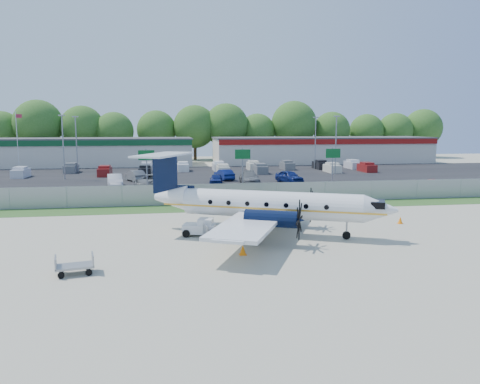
{
  "coord_description": "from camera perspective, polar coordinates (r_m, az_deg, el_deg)",
  "views": [
    {
      "loc": [
        -5.86,
        -30.78,
        7.62
      ],
      "look_at": [
        0.0,
        6.0,
        2.3
      ],
      "focal_mm": 35.0,
      "sensor_mm": 36.0,
      "label": 1
    }
  ],
  "objects": [
    {
      "name": "cone_nose",
      "position": [
        38.69,
        18.96,
        -3.28
      ],
      "size": [
        0.39,
        0.39,
        0.56
      ],
      "color": "orange",
      "rests_on": "ground"
    },
    {
      "name": "far_parking_rows",
      "position": [
        76.38,
        -4.61,
        2.38
      ],
      "size": [
        56.0,
        10.0,
        1.6
      ],
      "primitive_type": null,
      "color": "gray",
      "rests_on": "ground"
    },
    {
      "name": "parked_car_a",
      "position": [
        60.21,
        -14.98,
        0.58
      ],
      "size": [
        2.43,
        5.08,
        1.61
      ],
      "primitive_type": "imported",
      "rotation": [
        0.0,
        0.0,
        0.15
      ],
      "color": "silver",
      "rests_on": "ground"
    },
    {
      "name": "parked_car_d",
      "position": [
        61.25,
        1.16,
        0.98
      ],
      "size": [
        2.53,
        5.71,
        1.63
      ],
      "primitive_type": "imported",
      "rotation": [
        0.0,
        0.0,
        -0.04
      ],
      "color": "#595B5E",
      "rests_on": "ground"
    },
    {
      "name": "parked_car_e",
      "position": [
        62.94,
        6.02,
        1.13
      ],
      "size": [
        3.32,
        5.21,
        1.65
      ],
      "primitive_type": "imported",
      "rotation": [
        0.0,
        0.0,
        0.31
      ],
      "color": "navy",
      "rests_on": "ground"
    },
    {
      "name": "cone_starboard_wing",
      "position": [
        41.95,
        4.6,
        -2.02
      ],
      "size": [
        0.37,
        0.37,
        0.53
      ],
      "color": "orange",
      "rests_on": "ground"
    },
    {
      "name": "parked_car_g",
      "position": [
        65.84,
        -1.95,
        1.48
      ],
      "size": [
        2.59,
        4.81,
        1.51
      ],
      "primitive_type": "imported",
      "rotation": [
        0.0,
        0.0,
        3.37
      ],
      "color": "navy",
      "rests_on": "ground"
    },
    {
      "name": "perimeter_fence",
      "position": [
        45.64,
        -1.58,
        -0.21
      ],
      "size": [
        120.0,
        0.06,
        1.99
      ],
      "color": "gray",
      "rests_on": "ground"
    },
    {
      "name": "light_pole_ne",
      "position": [
        73.52,
        11.61,
        6.1
      ],
      "size": [
        0.9,
        0.35,
        9.09
      ],
      "color": "gray",
      "rests_on": "ground"
    },
    {
      "name": "road_car_west",
      "position": [
        51.06,
        -24.49,
        -1.19
      ],
      "size": [
        4.59,
        2.24,
        1.45
      ],
      "primitive_type": "imported",
      "rotation": [
        0.0,
        0.0,
        1.74
      ],
      "color": "black",
      "rests_on": "ground"
    },
    {
      "name": "light_pole_sw",
      "position": [
        80.07,
        -19.33,
        5.96
      ],
      "size": [
        0.9,
        0.35,
        9.09
      ],
      "color": "gray",
      "rests_on": "ground"
    },
    {
      "name": "building_east",
      "position": [
        98.2,
        9.93,
        5.09
      ],
      "size": [
        44.4,
        12.4,
        5.24
      ],
      "color": "silver",
      "rests_on": "ground"
    },
    {
      "name": "sign_mid",
      "position": [
        54.56,
        0.32,
        3.92
      ],
      "size": [
        1.8,
        0.26,
        5.0
      ],
      "color": "gray",
      "rests_on": "ground"
    },
    {
      "name": "light_pole_nw",
      "position": [
        70.25,
        -20.77,
        5.66
      ],
      "size": [
        0.9,
        0.35,
        9.09
      ],
      "color": "gray",
      "rests_on": "ground"
    },
    {
      "name": "building_west",
      "position": [
        94.64,
        -20.16,
        4.61
      ],
      "size": [
        46.4,
        12.4,
        5.24
      ],
      "color": "silver",
      "rests_on": "ground"
    },
    {
      "name": "aircraft",
      "position": [
        32.74,
        3.16,
        -1.51
      ],
      "size": [
        17.8,
        17.26,
        5.55
      ],
      "color": "silver",
      "rests_on": "ground"
    },
    {
      "name": "parked_car_c",
      "position": [
        61.01,
        -2.93,
        0.94
      ],
      "size": [
        2.18,
        4.18,
        1.36
      ],
      "primitive_type": "imported",
      "rotation": [
        0.0,
        0.0,
        -0.15
      ],
      "color": "navy",
      "rests_on": "ground"
    },
    {
      "name": "sign_right",
      "position": [
        57.38,
        11.25,
        3.97
      ],
      "size": [
        1.8,
        0.26,
        5.0
      ],
      "color": "gray",
      "rests_on": "ground"
    },
    {
      "name": "baggage_cart_far",
      "position": [
        31.77,
        -2.64,
        -4.9
      ],
      "size": [
        2.07,
        1.47,
        0.99
      ],
      "color": "gray",
      "rests_on": "ground"
    },
    {
      "name": "road_car_east",
      "position": [
        57.39,
        23.08,
        -0.16
      ],
      "size": [
        4.73,
        1.67,
        1.56
      ],
      "primitive_type": "imported",
      "rotation": [
        0.0,
        0.0,
        1.57
      ],
      "color": "maroon",
      "rests_on": "ground"
    },
    {
      "name": "grass_verge",
      "position": [
        43.84,
        -1.23,
        -1.87
      ],
      "size": [
        170.0,
        4.0,
        0.02
      ],
      "primitive_type": "cube",
      "color": "#2D561E",
      "rests_on": "ground"
    },
    {
      "name": "ground",
      "position": [
        32.24,
        1.69,
        -5.54
      ],
      "size": [
        170.0,
        170.0,
        0.0
      ],
      "primitive_type": "plane",
      "color": "#B2AE97",
      "rests_on": "ground"
    },
    {
      "name": "baggage_cart_near",
      "position": [
        25.82,
        -19.51,
        -8.43
      ],
      "size": [
        2.09,
        1.49,
        1.0
      ],
      "color": "gray",
      "rests_on": "ground"
    },
    {
      "name": "cone_port_wing",
      "position": [
        27.92,
        0.34,
        -7.09
      ],
      "size": [
        0.43,
        0.43,
        0.61
      ],
      "color": "orange",
      "rests_on": "ground"
    },
    {
      "name": "tree_line",
      "position": [
        105.22,
        -5.85,
        3.93
      ],
      "size": [
        112.0,
        6.0,
        14.0
      ],
      "primitive_type": null,
      "color": "#2E5D1B",
      "rests_on": "ground"
    },
    {
      "name": "pushback_tug",
      "position": [
        32.78,
        -4.79,
        -4.32
      ],
      "size": [
        2.48,
        2.07,
        1.19
      ],
      "color": "silver",
      "rests_on": "ground"
    },
    {
      "name": "access_road",
      "position": [
        50.69,
        -2.31,
        -0.51
      ],
      "size": [
        170.0,
        8.0,
        0.02
      ],
      "primitive_type": "cube",
      "color": "black",
      "rests_on": "ground"
    },
    {
      "name": "parking_lot",
      "position": [
        71.42,
        -4.3,
        1.99
      ],
      "size": [
        170.0,
        32.0,
        0.02
      ],
      "primitive_type": "cube",
      "color": "black",
      "rests_on": "ground"
    },
    {
      "name": "sign_left",
      "position": [
        53.87,
        -11.33,
        3.7
      ],
      "size": [
        1.8,
        0.26,
        5.0
      ],
      "color": "gray",
      "rests_on": "ground"
    },
    {
      "name": "parked_car_b",
      "position": [
        59.42,
        -10.84,
        0.61
      ],
      "size": [
        4.27,
        6.12,
        1.55
      ],
      "primitive_type": "imported",
      "rotation": [
        0.0,
        0.0,
        -0.34
      ],
      "color": "#595B5E",
      "rests_on": "ground"
    },
    {
      "name": "light_pole_se",
      "position": [
        82.95,
        9.17,
        6.37
      ],
      "size": [
        0.9,
        0.35,
        9.09
      ],
      "color": "gray",
      "rests_on": "ground"
    },
    {
      "name": "flagpole_east",
      "position": [
        89.38,
        -25.49,
        6.07
      ],
      "size": [
        1.06,
        0.12,
        10.0
      ],
      "color": "silver",
      "rests_on": "ground"
    },
    {
      "name": "road_car_mid",
      "position": [
        52.93,
        5.06,
        -0.18
      ],
      "size": [
        4.33,
        2.8,
        1.37
      ],
      "primitive_type": "imported",
      "rotation": [
        0.0,
        0.0,
        -1.25
      ],
      "color": "black",
      "rests_on": "ground"
    },
    {
      "name": "parked_car_f",
      "position": [
        65.86,
        -12.64,
        1.29
      ],
      "size": [
        3.37,
        4.93,
        1.54
      ],
      "primitive_type": "imported",
      "rotation": [
        0.0,
        0.0,
        3.56
      ],
      "color": "#595B5E",
      "rests_on": "ground"
    }
  ]
}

